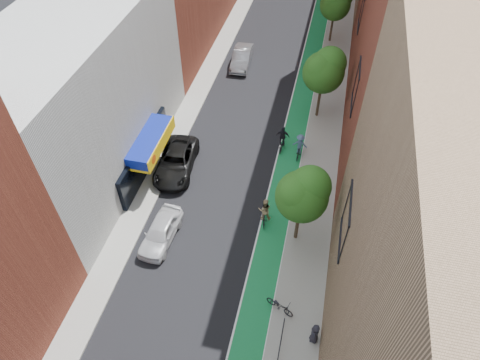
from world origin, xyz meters
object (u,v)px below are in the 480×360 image
Objects in this scene: parked_car_black at (176,162)px; cyclist_lane_near at (264,212)px; parked_car_white at (161,232)px; pedestrian at (315,333)px; cyclist_lane_mid at (282,140)px; cyclist_lane_far at (300,147)px; parked_car_silver at (242,58)px.

cyclist_lane_near is (7.80, -3.67, 0.18)m from parked_car_black.
parked_car_white is 2.03× the size of cyclist_lane_near.
pedestrian reaches higher than parked_car_black.
parked_car_black is at bearing 32.60° from cyclist_lane_mid.
parked_car_black is (-1.19, 6.75, 0.05)m from parked_car_white.
cyclist_lane_near is 1.00× the size of cyclist_lane_mid.
parked_car_white is 6.85m from parked_car_black.
parked_car_white is at bearing 57.10° from cyclist_lane_far.
parked_car_silver is 13.54m from cyclist_lane_mid.
cyclist_lane_far is at bearing 161.67° from cyclist_lane_mid.
parked_car_white is 2.83× the size of pedestrian.
parked_car_silver is at bearing -53.87° from cyclist_lane_far.
cyclist_lane_mid is at bearing -16.98° from cyclist_lane_far.
cyclist_lane_far is 15.62m from pedestrian.
parked_car_white is 12.03m from pedestrian.
cyclist_lane_near is (6.20, -20.06, 0.17)m from parked_car_silver.
cyclist_lane_near reaches higher than parked_car_white.
pedestrian is (12.20, -11.60, 0.13)m from parked_car_black.
cyclist_lane_far is (1.50, 7.43, -0.01)m from cyclist_lane_near.
parked_car_white is 0.90× the size of parked_car_silver.
cyclist_lane_near reaches higher than cyclist_lane_far.
parked_car_white is 2.10× the size of cyclist_lane_far.
cyclist_lane_near is 1.40× the size of pedestrian.
cyclist_lane_far is at bearing -111.76° from cyclist_lane_near.
pedestrian reaches higher than parked_car_white.
parked_car_silver is at bearing -83.17° from cyclist_lane_near.
cyclist_lane_mid reaches higher than parked_car_black.
cyclist_lane_far is at bearing 55.50° from parked_car_white.
parked_car_white is 7.29m from cyclist_lane_near.
parked_car_white is 13.27m from cyclist_lane_far.
cyclist_lane_near reaches higher than cyclist_lane_mid.
parked_car_black is 8.62m from cyclist_lane_near.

